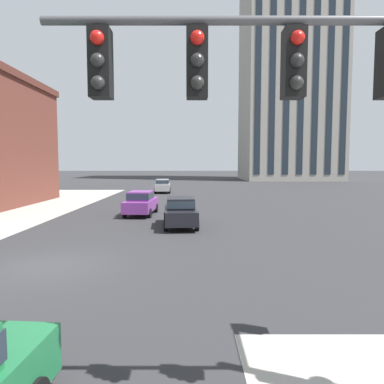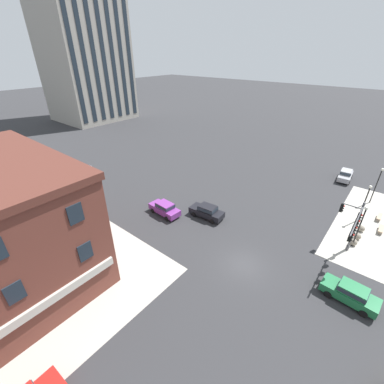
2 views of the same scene
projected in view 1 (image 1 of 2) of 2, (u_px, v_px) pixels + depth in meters
ground_plane at (48, 266)px, 12.52m from camera, size 320.00×320.00×0.00m
traffic_signal_main at (365, 129)px, 4.91m from camera, size 6.01×2.09×5.91m
car_main_northbound_near at (142, 202)px, 24.92m from camera, size 2.09×4.50×1.68m
car_main_northbound_far at (163, 185)px, 43.72m from camera, size 2.06×4.48×1.68m
car_main_southbound_far at (181, 211)px, 20.30m from camera, size 2.14×4.52×1.68m
residential_tower_skyline_right at (291, 13)px, 76.54m from camera, size 20.03×18.49×71.66m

